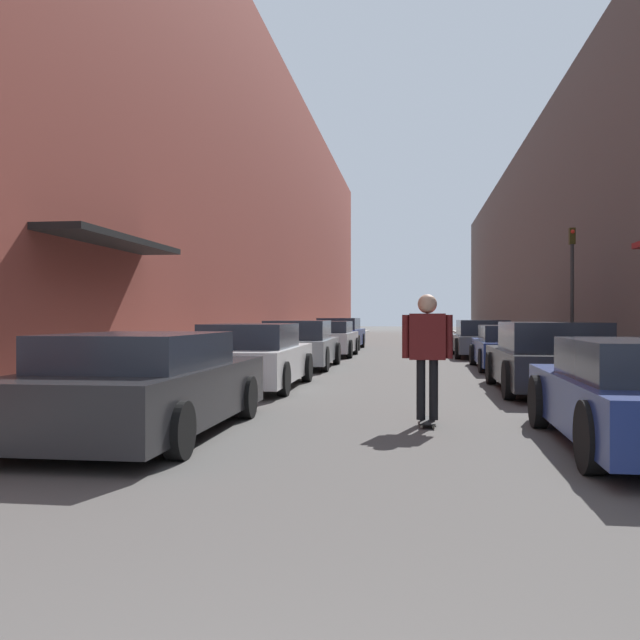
{
  "coord_description": "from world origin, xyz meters",
  "views": [
    {
      "loc": [
        0.38,
        -1.16,
        1.46
      ],
      "look_at": [
        -1.46,
        12.72,
        1.39
      ],
      "focal_mm": 40.0,
      "sensor_mm": 36.0,
      "label": 1
    }
  ],
  "objects_px": {
    "parked_car_left_1": "(253,357)",
    "parked_car_right_2": "(509,348)",
    "parked_car_right_3": "(482,339)",
    "traffic_light": "(572,281)",
    "parked_car_left_2": "(299,345)",
    "parked_car_left_4": "(339,334)",
    "parked_car_left_0": "(145,385)",
    "parked_car_right_1": "(550,358)",
    "skateboarder": "(427,345)",
    "parked_car_left_3": "(328,339)"
  },
  "relations": [
    {
      "from": "parked_car_left_1",
      "to": "parked_car_left_4",
      "type": "bearing_deg",
      "value": 90.17
    },
    {
      "from": "parked_car_left_4",
      "to": "parked_car_right_2",
      "type": "bearing_deg",
      "value": -62.86
    },
    {
      "from": "parked_car_left_0",
      "to": "parked_car_left_4",
      "type": "height_order",
      "value": "parked_car_left_4"
    },
    {
      "from": "parked_car_right_1",
      "to": "parked_car_right_2",
      "type": "xyz_separation_m",
      "value": [
        -0.0,
        5.95,
        -0.06
      ]
    },
    {
      "from": "parked_car_left_1",
      "to": "parked_car_left_3",
      "type": "relative_size",
      "value": 1.16
    },
    {
      "from": "parked_car_left_2",
      "to": "traffic_light",
      "type": "relative_size",
      "value": 1.24
    },
    {
      "from": "parked_car_left_2",
      "to": "traffic_light",
      "type": "bearing_deg",
      "value": 2.99
    },
    {
      "from": "parked_car_right_1",
      "to": "parked_car_left_1",
      "type": "bearing_deg",
      "value": 179.59
    },
    {
      "from": "parked_car_right_3",
      "to": "parked_car_left_3",
      "type": "bearing_deg",
      "value": -178.1
    },
    {
      "from": "traffic_light",
      "to": "parked_car_left_2",
      "type": "bearing_deg",
      "value": -177.01
    },
    {
      "from": "parked_car_left_1",
      "to": "parked_car_left_3",
      "type": "bearing_deg",
      "value": 89.36
    },
    {
      "from": "parked_car_left_3",
      "to": "traffic_light",
      "type": "xyz_separation_m",
      "value": [
        7.43,
        -5.46,
        1.81
      ]
    },
    {
      "from": "parked_car_right_2",
      "to": "parked_car_right_3",
      "type": "height_order",
      "value": "parked_car_right_3"
    },
    {
      "from": "parked_car_left_2",
      "to": "skateboarder",
      "type": "distance_m",
      "value": 10.86
    },
    {
      "from": "parked_car_left_2",
      "to": "parked_car_right_2",
      "type": "height_order",
      "value": "parked_car_left_2"
    },
    {
      "from": "parked_car_left_3",
      "to": "parked_car_left_4",
      "type": "xyz_separation_m",
      "value": [
        -0.18,
        5.79,
        0.04
      ]
    },
    {
      "from": "parked_car_left_3",
      "to": "parked_car_right_2",
      "type": "xyz_separation_m",
      "value": [
        5.71,
        -5.71,
        -0.03
      ]
    },
    {
      "from": "parked_car_left_1",
      "to": "parked_car_left_4",
      "type": "xyz_separation_m",
      "value": [
        -0.05,
        17.41,
        0.03
      ]
    },
    {
      "from": "parked_car_left_0",
      "to": "parked_car_left_3",
      "type": "distance_m",
      "value": 17.39
    },
    {
      "from": "parked_car_right_1",
      "to": "parked_car_right_2",
      "type": "height_order",
      "value": "parked_car_right_1"
    },
    {
      "from": "parked_car_left_1",
      "to": "parked_car_left_2",
      "type": "distance_m",
      "value": 5.77
    },
    {
      "from": "parked_car_left_2",
      "to": "parked_car_left_4",
      "type": "bearing_deg",
      "value": 90.36
    },
    {
      "from": "parked_car_left_3",
      "to": "parked_car_left_4",
      "type": "distance_m",
      "value": 5.79
    },
    {
      "from": "parked_car_right_2",
      "to": "skateboarder",
      "type": "distance_m",
      "value": 10.73
    },
    {
      "from": "skateboarder",
      "to": "parked_car_left_3",
      "type": "bearing_deg",
      "value": 101.55
    },
    {
      "from": "parked_car_left_3",
      "to": "parked_car_right_1",
      "type": "xyz_separation_m",
      "value": [
        5.71,
        -11.66,
        0.02
      ]
    },
    {
      "from": "parked_car_left_0",
      "to": "traffic_light",
      "type": "bearing_deg",
      "value": 57.5
    },
    {
      "from": "parked_car_left_4",
      "to": "skateboarder",
      "type": "distance_m",
      "value": 22.22
    },
    {
      "from": "parked_car_right_2",
      "to": "parked_car_right_3",
      "type": "xyz_separation_m",
      "value": [
        -0.2,
        5.9,
        0.05
      ]
    },
    {
      "from": "parked_car_left_4",
      "to": "skateboarder",
      "type": "bearing_deg",
      "value": -80.98
    },
    {
      "from": "parked_car_left_2",
      "to": "traffic_light",
      "type": "distance_m",
      "value": 7.76
    },
    {
      "from": "parked_car_right_2",
      "to": "parked_car_left_4",
      "type": "bearing_deg",
      "value": 117.14
    },
    {
      "from": "parked_car_left_2",
      "to": "parked_car_left_4",
      "type": "distance_m",
      "value": 11.64
    },
    {
      "from": "parked_car_left_3",
      "to": "parked_car_left_2",
      "type": "bearing_deg",
      "value": -91.07
    },
    {
      "from": "parked_car_right_1",
      "to": "parked_car_right_3",
      "type": "bearing_deg",
      "value": 90.97
    },
    {
      "from": "parked_car_left_1",
      "to": "parked_car_left_2",
      "type": "height_order",
      "value": "parked_car_left_2"
    },
    {
      "from": "parked_car_right_3",
      "to": "traffic_light",
      "type": "distance_m",
      "value": 6.22
    },
    {
      "from": "parked_car_left_2",
      "to": "parked_car_left_3",
      "type": "bearing_deg",
      "value": 88.93
    },
    {
      "from": "parked_car_left_1",
      "to": "skateboarder",
      "type": "relative_size",
      "value": 2.67
    },
    {
      "from": "parked_car_left_2",
      "to": "parked_car_left_4",
      "type": "xyz_separation_m",
      "value": [
        -0.07,
        11.64,
        0.02
      ]
    },
    {
      "from": "skateboarder",
      "to": "traffic_light",
      "type": "bearing_deg",
      "value": 68.88
    },
    {
      "from": "parked_car_left_2",
      "to": "parked_car_right_2",
      "type": "xyz_separation_m",
      "value": [
        5.82,
        0.14,
        -0.05
      ]
    },
    {
      "from": "parked_car_left_1",
      "to": "parked_car_right_2",
      "type": "xyz_separation_m",
      "value": [
        5.84,
        5.91,
        -0.04
      ]
    },
    {
      "from": "parked_car_left_3",
      "to": "parked_car_right_1",
      "type": "distance_m",
      "value": 12.99
    },
    {
      "from": "parked_car_left_2",
      "to": "parked_car_right_3",
      "type": "bearing_deg",
      "value": 47.02
    },
    {
      "from": "parked_car_left_2",
      "to": "skateboarder",
      "type": "relative_size",
      "value": 2.68
    },
    {
      "from": "parked_car_left_0",
      "to": "parked_car_left_2",
      "type": "xyz_separation_m",
      "value": [
        0.06,
        11.54,
        0.03
      ]
    },
    {
      "from": "parked_car_left_0",
      "to": "traffic_light",
      "type": "distance_m",
      "value": 14.27
    },
    {
      "from": "parked_car_left_1",
      "to": "parked_car_right_2",
      "type": "relative_size",
      "value": 0.97
    },
    {
      "from": "parked_car_left_0",
      "to": "traffic_light",
      "type": "xyz_separation_m",
      "value": [
        7.6,
        11.93,
        1.82
      ]
    }
  ]
}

